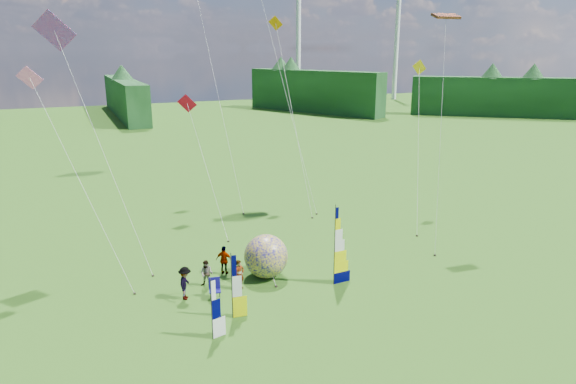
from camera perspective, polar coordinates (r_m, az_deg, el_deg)
name	(u,v)px	position (r m, az deg, el deg)	size (l,w,h in m)	color
ground	(337,311)	(27.43, 5.42, -13.01)	(220.00, 220.00, 0.00)	#355920
treeline_ring	(339,239)	(25.76, 5.65, -5.18)	(210.00, 210.00, 8.00)	#265D2C
turbine_left	(397,41)	(141.97, 11.99, 16.10)	(8.00, 1.20, 30.00)	silver
turbine_right	(298,41)	(135.47, 1.16, 16.46)	(8.00, 1.20, 30.00)	silver
feather_banner_main	(335,247)	(29.25, 5.20, -6.08)	(1.26, 0.10, 4.65)	#000040
side_banner_left	(232,287)	(26.04, -6.25, -10.47)	(0.95, 0.10, 3.40)	#EAEA00
side_banner_far	(212,311)	(24.51, -8.48, -12.91)	(0.89, 0.10, 2.96)	white
bol_inflatable	(266,256)	(30.54, -2.46, -7.14)	(2.60, 2.60, 2.60)	#06017F
spectator_a	(239,275)	(29.33, -5.41, -9.13)	(0.63, 0.41, 1.73)	#66594C
spectator_b	(207,274)	(29.88, -9.02, -8.95)	(0.76, 0.38, 1.57)	#66594C
spectator_c	(185,283)	(28.64, -11.36, -9.90)	(1.19, 0.44, 1.85)	#66594C
spectator_d	(224,260)	(31.24, -7.09, -7.53)	(1.04, 0.43, 1.78)	#66594C
camp_chair	(215,289)	(28.48, -8.13, -10.65)	(0.67, 0.67, 1.16)	#0B0753
kite_whale	(282,68)	(45.32, -0.68, 13.66)	(4.86, 15.85, 23.08)	black
kite_rainbow_delta	(101,135)	(32.82, -20.03, 5.95)	(7.94, 10.87, 16.24)	#FF1D43
kite_parafoil	(442,119)	(36.09, 16.71, 7.81)	(7.48, 8.91, 17.21)	#B34321
small_kite_red	(206,160)	(38.97, -9.10, 3.54)	(3.01, 11.15, 10.16)	red
small_kite_orange	(293,110)	(43.39, 0.57, 9.09)	(2.63, 10.83, 16.32)	orange
small_kite_yellow	(419,139)	(41.27, 14.32, 5.71)	(7.25, 9.76, 12.68)	yellow
small_kite_pink	(81,175)	(30.70, -22.04, 1.72)	(6.32, 8.04, 12.68)	pink
small_kite_green	(217,83)	(45.91, -7.94, 11.92)	(2.65, 14.14, 20.49)	#0ED02D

